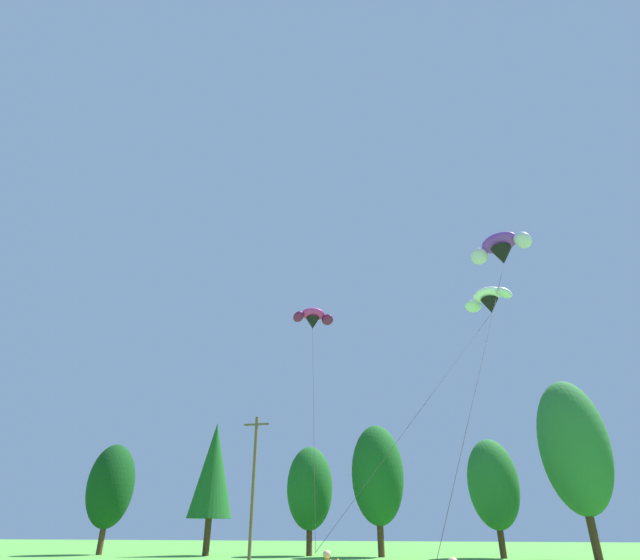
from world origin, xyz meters
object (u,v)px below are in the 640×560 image
Objects in this scene: parafoil_kite_high_magenta at (313,318)px; parafoil_kite_mid_purple at (501,249)px; utility_pole at (253,482)px; parafoil_kite_far_white at (488,300)px.

parafoil_kite_mid_purple is at bearing -28.39° from parafoil_kite_high_magenta.
parafoil_kite_mid_purple is (19.15, -14.80, 10.46)m from utility_pole.
parafoil_kite_high_magenta is at bearing 176.75° from parafoil_kite_far_white.
parafoil_kite_far_white is at bearing -3.25° from parafoil_kite_high_magenta.
utility_pole is 14.68m from parafoil_kite_high_magenta.
parafoil_kite_mid_purple reaches higher than parafoil_kite_far_white.
parafoil_kite_high_magenta is at bearing 151.61° from parafoil_kite_mid_purple.
parafoil_kite_high_magenta is 1.16× the size of parafoil_kite_mid_purple.
parafoil_kite_high_magenta reaches higher than parafoil_kite_far_white.
utility_pole is 0.60× the size of parafoil_kite_far_white.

